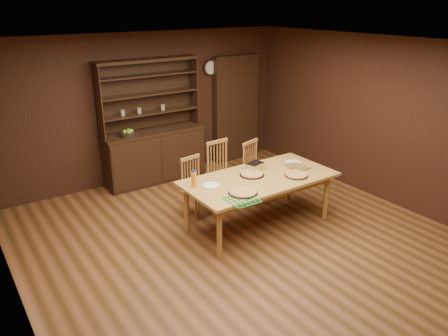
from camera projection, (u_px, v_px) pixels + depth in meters
floor at (246, 244)px, 5.90m from camera, size 6.00×6.00×0.00m
room_shell at (248, 132)px, 5.33m from camera, size 6.00×6.00×6.00m
china_hutch at (154, 149)px, 7.81m from camera, size 1.84×0.52×2.17m
doorway at (235, 109)px, 8.76m from camera, size 1.00×0.18×2.10m
wall_clock at (210, 68)px, 8.21m from camera, size 0.30×0.05×0.30m
dining_table at (259, 182)px, 6.19m from camera, size 2.17×1.09×0.75m
chair_left at (194, 184)px, 6.61m from camera, size 0.42×0.41×0.91m
chair_center at (221, 171)px, 6.92m from camera, size 0.46×0.44×1.04m
chair_right at (254, 169)px, 7.13m from camera, size 0.49×0.48×0.97m
pizza_left at (243, 192)px, 5.65m from camera, size 0.39×0.39×0.04m
pizza_right at (296, 175)px, 6.20m from camera, size 0.34×0.34×0.04m
pizza_center at (252, 174)px, 6.23m from camera, size 0.36×0.36×0.04m
cooling_rack at (242, 200)px, 5.45m from camera, size 0.36×0.36×0.02m
plate_left at (211, 185)px, 5.87m from camera, size 0.25×0.25×0.02m
plate_right at (293, 162)px, 6.70m from camera, size 0.25×0.25×0.02m
foil_dish at (255, 166)px, 6.42m from camera, size 0.30×0.24×0.10m
juice_bottle at (194, 179)px, 5.82m from camera, size 0.07×0.07×0.23m
pot_holder_a at (302, 168)px, 6.49m from camera, size 0.20×0.20×0.01m
pot_holder_b at (294, 166)px, 6.57m from camera, size 0.27×0.27×0.02m
fruit_bowl at (128, 133)px, 7.36m from camera, size 0.28×0.28×0.12m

